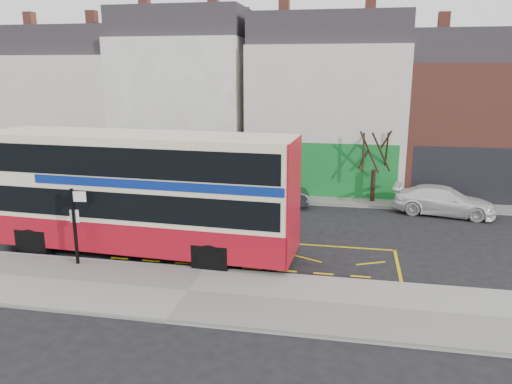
% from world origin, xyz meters
% --- Properties ---
extents(ground, '(120.00, 120.00, 0.00)m').
position_xyz_m(ground, '(0.00, 0.00, 0.00)').
color(ground, black).
rests_on(ground, ground).
extents(pavement, '(40.00, 4.00, 0.15)m').
position_xyz_m(pavement, '(0.00, -2.30, 0.07)').
color(pavement, gray).
rests_on(pavement, ground).
extents(kerb, '(40.00, 0.15, 0.15)m').
position_xyz_m(kerb, '(0.00, -0.38, 0.07)').
color(kerb, gray).
rests_on(kerb, ground).
extents(far_pavement, '(50.00, 3.00, 0.15)m').
position_xyz_m(far_pavement, '(0.00, 11.00, 0.07)').
color(far_pavement, gray).
rests_on(far_pavement, ground).
extents(road_markings, '(14.00, 3.40, 0.01)m').
position_xyz_m(road_markings, '(0.00, 1.60, 0.01)').
color(road_markings, gold).
rests_on(road_markings, ground).
extents(terrace_far_left, '(8.00, 8.01, 10.80)m').
position_xyz_m(terrace_far_left, '(-13.50, 14.99, 4.82)').
color(terrace_far_left, beige).
rests_on(terrace_far_left, ground).
extents(terrace_left, '(8.00, 8.01, 11.80)m').
position_xyz_m(terrace_left, '(-5.50, 14.99, 5.32)').
color(terrace_left, white).
rests_on(terrace_left, ground).
extents(terrace_green_shop, '(9.00, 8.01, 11.30)m').
position_xyz_m(terrace_green_shop, '(3.50, 14.99, 5.07)').
color(terrace_green_shop, beige).
rests_on(terrace_green_shop, ground).
extents(terrace_right, '(9.00, 8.01, 10.30)m').
position_xyz_m(terrace_right, '(12.50, 14.99, 4.57)').
color(terrace_right, brown).
rests_on(terrace_right, ground).
extents(double_decker_bus, '(12.22, 3.37, 4.83)m').
position_xyz_m(double_decker_bus, '(-2.86, 1.01, 2.54)').
color(double_decker_bus, beige).
rests_on(double_decker_bus, ground).
extents(bus_stop_post, '(0.72, 0.14, 2.88)m').
position_xyz_m(bus_stop_post, '(-4.72, -0.86, 1.89)').
color(bus_stop_post, black).
rests_on(bus_stop_post, pavement).
extents(car_silver, '(4.24, 2.82, 1.34)m').
position_xyz_m(car_silver, '(-10.14, 8.91, 0.67)').
color(car_silver, silver).
rests_on(car_silver, ground).
extents(car_grey, '(4.61, 2.04, 1.47)m').
position_xyz_m(car_grey, '(0.73, 8.91, 0.74)').
color(car_grey, '#373A3E').
rests_on(car_grey, ground).
extents(car_white, '(5.24, 2.91, 1.44)m').
position_xyz_m(car_white, '(9.78, 9.06, 0.72)').
color(car_white, white).
rests_on(car_white, ground).
extents(street_tree_right, '(2.38, 2.38, 5.13)m').
position_xyz_m(street_tree_right, '(6.31, 10.52, 3.49)').
color(street_tree_right, black).
rests_on(street_tree_right, ground).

